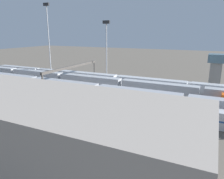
% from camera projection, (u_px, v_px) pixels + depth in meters
% --- Properties ---
extents(ground_plane, '(400.00, 400.00, 0.00)m').
position_uv_depth(ground_plane, '(95.00, 93.00, 72.55)').
color(ground_plane, '#60594F').
extents(track_bed_0, '(140.00, 2.80, 0.12)m').
position_uv_depth(track_bed_0, '(112.00, 85.00, 83.41)').
color(track_bed_0, '#3D3833').
rests_on(track_bed_0, ground_plane).
extents(track_bed_1, '(140.00, 2.80, 0.12)m').
position_uv_depth(track_bed_1, '(106.00, 88.00, 79.06)').
color(track_bed_1, '#3D3833').
rests_on(track_bed_1, ground_plane).
extents(track_bed_2, '(140.00, 2.80, 0.12)m').
position_uv_depth(track_bed_2, '(99.00, 91.00, 74.71)').
color(track_bed_2, '#4C443D').
rests_on(track_bed_2, ground_plane).
extents(track_bed_3, '(140.00, 2.80, 0.12)m').
position_uv_depth(track_bed_3, '(91.00, 95.00, 70.36)').
color(track_bed_3, '#3D3833').
rests_on(track_bed_3, ground_plane).
extents(track_bed_4, '(140.00, 2.80, 0.12)m').
position_uv_depth(track_bed_4, '(83.00, 99.00, 66.00)').
color(track_bed_4, '#3D3833').
rests_on(track_bed_4, ground_plane).
extents(track_bed_5, '(140.00, 2.80, 0.12)m').
position_uv_depth(track_bed_5, '(73.00, 104.00, 61.65)').
color(track_bed_5, '#4C443D').
rests_on(track_bed_5, ground_plane).
extents(train_on_track_0, '(95.60, 3.06, 3.80)m').
position_uv_depth(train_on_track_0, '(84.00, 77.00, 88.23)').
color(train_on_track_0, '#B7BABF').
rests_on(train_on_track_0, ground_plane).
extents(train_on_track_4, '(95.60, 3.00, 5.00)m').
position_uv_depth(train_on_track_4, '(98.00, 93.00, 63.06)').
color(train_on_track_4, '#A8AAB2').
rests_on(train_on_track_4, ground_plane).
extents(train_on_track_2, '(119.80, 3.00, 5.00)m').
position_uv_depth(train_on_track_2, '(90.00, 83.00, 75.56)').
color(train_on_track_2, '#B7BABF').
rests_on(train_on_track_2, ground_plane).
extents(train_on_track_1, '(71.40, 3.00, 5.00)m').
position_uv_depth(train_on_track_1, '(150.00, 86.00, 71.39)').
color(train_on_track_1, silver).
rests_on(train_on_track_1, ground_plane).
extents(train_on_track_5, '(114.80, 3.06, 4.40)m').
position_uv_depth(train_on_track_5, '(86.00, 99.00, 59.29)').
color(train_on_track_5, '#285193').
rests_on(train_on_track_5, ground_plane).
extents(light_mast_0, '(2.80, 0.70, 24.00)m').
position_uv_depth(light_mast_0, '(106.00, 43.00, 82.92)').
color(light_mast_0, '#9EA0A5').
rests_on(light_mast_0, ground_plane).
extents(light_mast_2, '(2.80, 0.70, 31.62)m').
position_uv_depth(light_mast_2, '(48.00, 32.00, 93.42)').
color(light_mast_2, '#9EA0A5').
rests_on(light_mast_2, ground_plane).
extents(signal_gantry, '(0.70, 30.00, 8.80)m').
position_uv_depth(signal_gantry, '(73.00, 69.00, 74.28)').
color(signal_gantry, '#4C4742').
rests_on(signal_gantry, ground_plane).
extents(maintenance_shed, '(45.78, 15.11, 12.06)m').
position_uv_depth(maintenance_shed, '(30.00, 135.00, 29.95)').
color(maintenance_shed, '#9E9389').
rests_on(maintenance_shed, ground_plane).
extents(control_tower, '(6.00, 6.00, 12.02)m').
position_uv_depth(control_tower, '(216.00, 68.00, 80.18)').
color(control_tower, gray).
rests_on(control_tower, ground_plane).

